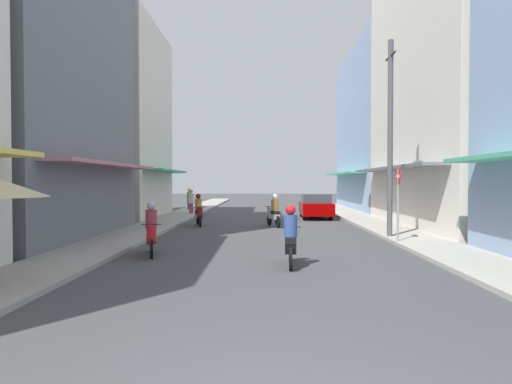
% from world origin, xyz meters
% --- Properties ---
extents(ground_plane, '(112.19, 112.19, 0.00)m').
position_xyz_m(ground_plane, '(0.00, 21.50, 0.00)').
color(ground_plane, '#424244').
extents(sidewalk_left, '(2.14, 58.99, 0.12)m').
position_xyz_m(sidewalk_left, '(-5.40, 21.50, 0.06)').
color(sidewalk_left, '#9E9991').
rests_on(sidewalk_left, ground).
extents(sidewalk_right, '(2.14, 58.99, 0.12)m').
position_xyz_m(sidewalk_right, '(5.40, 21.50, 0.06)').
color(sidewalk_right, '#ADA89E').
rests_on(sidewalk_right, ground).
extents(building_left_mid, '(7.05, 10.10, 15.33)m').
position_xyz_m(building_left_mid, '(-9.46, 13.34, 7.66)').
color(building_left_mid, slate).
rests_on(building_left_mid, ground).
extents(building_left_far, '(7.05, 8.06, 11.36)m').
position_xyz_m(building_left_far, '(-9.46, 23.24, 5.67)').
color(building_left_far, silver).
rests_on(building_left_far, ground).
extents(building_right_mid, '(7.05, 12.78, 14.06)m').
position_xyz_m(building_right_mid, '(9.46, 18.22, 7.02)').
color(building_right_mid, silver).
rests_on(building_right_mid, ground).
extents(building_right_far, '(7.05, 12.96, 12.24)m').
position_xyz_m(building_right_far, '(9.46, 31.47, 6.12)').
color(building_right_far, '#8CA5CC').
rests_on(building_right_far, ground).
extents(motorbike_red, '(0.67, 1.77, 1.58)m').
position_xyz_m(motorbike_red, '(-3.47, 9.67, 0.70)').
color(motorbike_red, black).
rests_on(motorbike_red, ground).
extents(motorbike_silver, '(0.74, 1.75, 1.58)m').
position_xyz_m(motorbike_silver, '(0.31, 18.05, 0.70)').
color(motorbike_silver, black).
rests_on(motorbike_silver, ground).
extents(motorbike_black, '(0.55, 1.81, 1.58)m').
position_xyz_m(motorbike_black, '(0.54, 7.99, 0.70)').
color(motorbike_black, black).
rests_on(motorbike_black, ground).
extents(motorbike_maroon, '(0.66, 1.77, 1.58)m').
position_xyz_m(motorbike_maroon, '(-3.36, 18.48, 0.70)').
color(motorbike_maroon, black).
rests_on(motorbike_maroon, ground).
extents(parked_car, '(1.83, 4.13, 1.45)m').
position_xyz_m(parked_car, '(2.89, 23.10, 0.74)').
color(parked_car, '#8C0000').
rests_on(parked_car, ground).
extents(pedestrian_foreground, '(0.34, 0.34, 1.65)m').
position_xyz_m(pedestrian_foreground, '(-4.88, 25.51, 0.83)').
color(pedestrian_foreground, '#99333F').
rests_on(pedestrian_foreground, ground).
extents(pedestrian_midway, '(0.44, 0.44, 1.72)m').
position_xyz_m(pedestrian_midway, '(-5.73, 29.74, 0.97)').
color(pedestrian_midway, '#334C8C').
rests_on(pedestrian_midway, ground).
extents(utility_pole, '(0.20, 1.20, 7.45)m').
position_xyz_m(utility_pole, '(4.58, 13.47, 3.80)').
color(utility_pole, '#4C4C4F').
rests_on(utility_pole, ground).
extents(street_sign_no_entry, '(0.07, 0.60, 2.65)m').
position_xyz_m(street_sign_no_entry, '(4.48, 12.09, 1.72)').
color(street_sign_no_entry, gray).
rests_on(street_sign_no_entry, ground).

